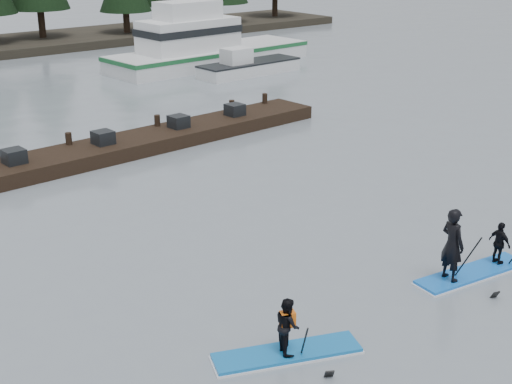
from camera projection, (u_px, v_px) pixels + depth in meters
ground at (420, 307)px, 16.40m from camera, size 160.00×160.00×0.00m
fishing_boat_medium at (205, 57)px, 44.73m from camera, size 13.72×4.60×8.18m
skiff at (249, 68)px, 42.17m from camera, size 6.54×2.16×0.76m
floating_dock at (148, 141)px, 28.19m from camera, size 16.43×2.97×0.54m
buoy_c at (162, 75)px, 42.19m from camera, size 0.49×0.49×0.49m
paddleboard_solo at (287, 337)px, 14.39m from camera, size 3.10×1.86×1.80m
paddleboard_duo at (467, 252)px, 17.54m from camera, size 3.32×1.42×2.48m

